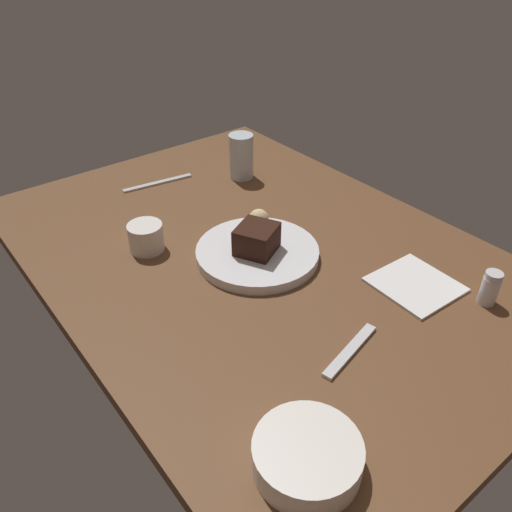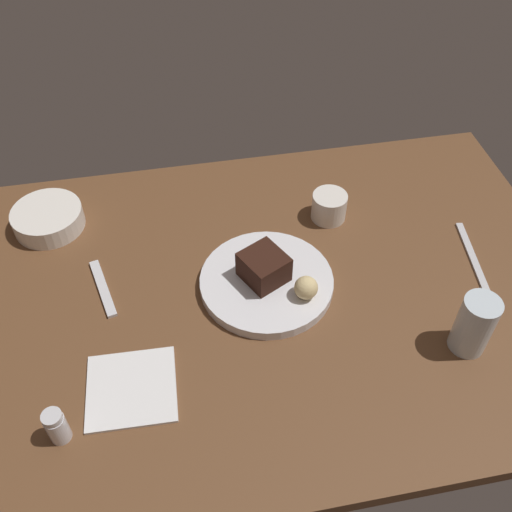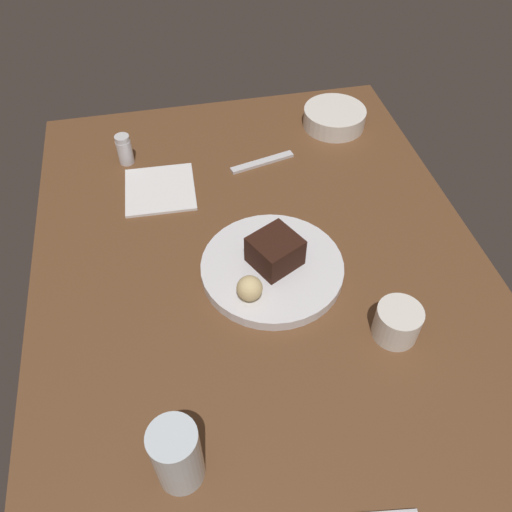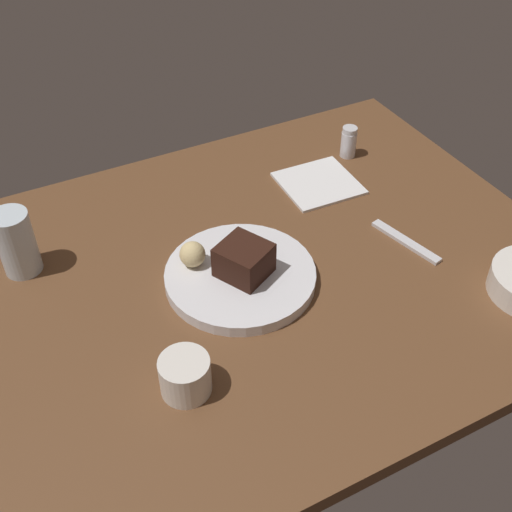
{
  "view_description": "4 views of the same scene",
  "coord_description": "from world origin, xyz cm",
  "px_view_note": "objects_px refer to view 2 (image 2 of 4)",
  "views": [
    {
      "loc": [
        71.68,
        -57.07,
        66.05
      ],
      "look_at": [
        4.24,
        -3.93,
        5.82
      ],
      "focal_mm": 36.26,
      "sensor_mm": 36.0,
      "label": 1
    },
    {
      "loc": [
        17.24,
        70.73,
        90.77
      ],
      "look_at": [
        3.03,
        -4.49,
        8.62
      ],
      "focal_mm": 41.09,
      "sensor_mm": 36.0,
      "label": 2
    },
    {
      "loc": [
        -57.34,
        13.9,
        75.34
      ],
      "look_at": [
        1.79,
        1.51,
        7.72
      ],
      "focal_mm": 36.13,
      "sensor_mm": 36.0,
      "label": 3
    },
    {
      "loc": [
        -32.86,
        -73.65,
        79.72
      ],
      "look_at": [
        3.84,
        -2.79,
        8.78
      ],
      "focal_mm": 45.09,
      "sensor_mm": 36.0,
      "label": 4
    }
  ],
  "objects_px": {
    "chocolate_cake_slice": "(264,267)",
    "bread_roll": "(306,288)",
    "dessert_spoon": "(103,288)",
    "butter_knife": "(472,256)",
    "folded_napkin": "(132,388)",
    "salt_shaker": "(57,426)",
    "water_glass": "(474,325)",
    "dessert_plate": "(267,282)",
    "side_bowl": "(48,218)",
    "coffee_cup": "(329,206)"
  },
  "relations": [
    {
      "from": "bread_roll",
      "to": "water_glass",
      "type": "height_order",
      "value": "water_glass"
    },
    {
      "from": "chocolate_cake_slice",
      "to": "side_bowl",
      "type": "relative_size",
      "value": 0.54
    },
    {
      "from": "side_bowl",
      "to": "butter_knife",
      "type": "relative_size",
      "value": 0.78
    },
    {
      "from": "chocolate_cake_slice",
      "to": "bread_roll",
      "type": "relative_size",
      "value": 1.79
    },
    {
      "from": "dessert_plate",
      "to": "salt_shaker",
      "type": "height_order",
      "value": "salt_shaker"
    },
    {
      "from": "water_glass",
      "to": "dessert_spoon",
      "type": "xyz_separation_m",
      "value": [
        0.64,
        -0.25,
        -0.06
      ]
    },
    {
      "from": "salt_shaker",
      "to": "chocolate_cake_slice",
      "type": "bearing_deg",
      "value": -146.31
    },
    {
      "from": "dessert_plate",
      "to": "bread_roll",
      "type": "distance_m",
      "value": 0.09
    },
    {
      "from": "salt_shaker",
      "to": "side_bowl",
      "type": "height_order",
      "value": "salt_shaker"
    },
    {
      "from": "dessert_plate",
      "to": "salt_shaker",
      "type": "xyz_separation_m",
      "value": [
        0.38,
        0.25,
        0.02
      ]
    },
    {
      "from": "salt_shaker",
      "to": "side_bowl",
      "type": "distance_m",
      "value": 0.5
    },
    {
      "from": "dessert_plate",
      "to": "folded_napkin",
      "type": "distance_m",
      "value": 0.32
    },
    {
      "from": "bread_roll",
      "to": "butter_knife",
      "type": "distance_m",
      "value": 0.37
    },
    {
      "from": "salt_shaker",
      "to": "water_glass",
      "type": "xyz_separation_m",
      "value": [
        -0.71,
        -0.04,
        0.03
      ]
    },
    {
      "from": "dessert_plate",
      "to": "butter_knife",
      "type": "bearing_deg",
      "value": 179.74
    },
    {
      "from": "folded_napkin",
      "to": "bread_roll",
      "type": "bearing_deg",
      "value": -159.01
    },
    {
      "from": "side_bowl",
      "to": "folded_napkin",
      "type": "distance_m",
      "value": 0.46
    },
    {
      "from": "chocolate_cake_slice",
      "to": "water_glass",
      "type": "distance_m",
      "value": 0.39
    },
    {
      "from": "chocolate_cake_slice",
      "to": "butter_knife",
      "type": "relative_size",
      "value": 0.42
    },
    {
      "from": "dessert_spoon",
      "to": "butter_knife",
      "type": "xyz_separation_m",
      "value": [
        -0.74,
        0.05,
        -0.0
      ]
    },
    {
      "from": "dessert_plate",
      "to": "dessert_spoon",
      "type": "bearing_deg",
      "value": -9.09
    },
    {
      "from": "dessert_plate",
      "to": "folded_napkin",
      "type": "relative_size",
      "value": 1.73
    },
    {
      "from": "coffee_cup",
      "to": "dessert_spoon",
      "type": "height_order",
      "value": "coffee_cup"
    },
    {
      "from": "side_bowl",
      "to": "dessert_spoon",
      "type": "distance_m",
      "value": 0.23
    },
    {
      "from": "dessert_plate",
      "to": "butter_knife",
      "type": "height_order",
      "value": "dessert_plate"
    },
    {
      "from": "chocolate_cake_slice",
      "to": "dessert_spoon",
      "type": "height_order",
      "value": "chocolate_cake_slice"
    },
    {
      "from": "bread_roll",
      "to": "side_bowl",
      "type": "height_order",
      "value": "bread_roll"
    },
    {
      "from": "water_glass",
      "to": "coffee_cup",
      "type": "distance_m",
      "value": 0.4
    },
    {
      "from": "water_glass",
      "to": "coffee_cup",
      "type": "xyz_separation_m",
      "value": [
        0.15,
        -0.37,
        -0.03
      ]
    },
    {
      "from": "side_bowl",
      "to": "butter_knife",
      "type": "height_order",
      "value": "side_bowl"
    },
    {
      "from": "dessert_plate",
      "to": "side_bowl",
      "type": "relative_size",
      "value": 1.75
    },
    {
      "from": "salt_shaker",
      "to": "butter_knife",
      "type": "relative_size",
      "value": 0.36
    },
    {
      "from": "chocolate_cake_slice",
      "to": "dessert_spoon",
      "type": "distance_m",
      "value": 0.32
    },
    {
      "from": "coffee_cup",
      "to": "folded_napkin",
      "type": "distance_m",
      "value": 0.56
    },
    {
      "from": "chocolate_cake_slice",
      "to": "dessert_spoon",
      "type": "relative_size",
      "value": 0.53
    },
    {
      "from": "chocolate_cake_slice",
      "to": "side_bowl",
      "type": "xyz_separation_m",
      "value": [
        0.42,
        -0.25,
        -0.03
      ]
    },
    {
      "from": "folded_napkin",
      "to": "side_bowl",
      "type": "bearing_deg",
      "value": -70.36
    },
    {
      "from": "dessert_plate",
      "to": "water_glass",
      "type": "relative_size",
      "value": 2.17
    },
    {
      "from": "dessert_plate",
      "to": "water_glass",
      "type": "xyz_separation_m",
      "value": [
        -0.32,
        0.2,
        0.05
      ]
    },
    {
      "from": "bread_roll",
      "to": "water_glass",
      "type": "bearing_deg",
      "value": 150.5
    },
    {
      "from": "folded_napkin",
      "to": "chocolate_cake_slice",
      "type": "bearing_deg",
      "value": -144.7
    },
    {
      "from": "butter_knife",
      "to": "folded_napkin",
      "type": "distance_m",
      "value": 0.72
    },
    {
      "from": "dessert_plate",
      "to": "coffee_cup",
      "type": "bearing_deg",
      "value": -135.46
    },
    {
      "from": "dessert_plate",
      "to": "side_bowl",
      "type": "bearing_deg",
      "value": -30.68
    },
    {
      "from": "dessert_plate",
      "to": "coffee_cup",
      "type": "relative_size",
      "value": 3.47
    },
    {
      "from": "chocolate_cake_slice",
      "to": "salt_shaker",
      "type": "xyz_separation_m",
      "value": [
        0.38,
        0.25,
        -0.02
      ]
    },
    {
      "from": "butter_knife",
      "to": "folded_napkin",
      "type": "bearing_deg",
      "value": 112.5
    },
    {
      "from": "salt_shaker",
      "to": "dessert_spoon",
      "type": "relative_size",
      "value": 0.46
    },
    {
      "from": "chocolate_cake_slice",
      "to": "bread_roll",
      "type": "xyz_separation_m",
      "value": [
        -0.07,
        0.06,
        -0.01
      ]
    },
    {
      "from": "chocolate_cake_slice",
      "to": "bread_roll",
      "type": "distance_m",
      "value": 0.09
    }
  ]
}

